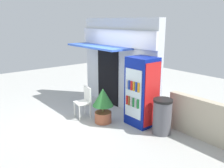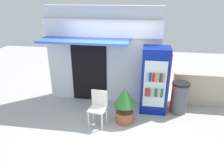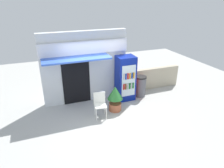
{
  "view_description": "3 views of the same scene",
  "coord_description": "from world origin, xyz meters",
  "px_view_note": "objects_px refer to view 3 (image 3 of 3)",
  "views": [
    {
      "loc": [
        5.43,
        -3.39,
        2.77
      ],
      "look_at": [
        0.56,
        0.54,
        1.09
      ],
      "focal_mm": 37.93,
      "sensor_mm": 36.0,
      "label": 1
    },
    {
      "loc": [
        0.89,
        -4.5,
        3.15
      ],
      "look_at": [
        0.11,
        0.46,
        1.0
      ],
      "focal_mm": 33.91,
      "sensor_mm": 36.0,
      "label": 2
    },
    {
      "loc": [
        -1.99,
        -5.94,
        4.04
      ],
      "look_at": [
        0.4,
        0.45,
        1.04
      ],
      "focal_mm": 32.24,
      "sensor_mm": 36.0,
      "label": 3
    }
  ],
  "objects_px": {
    "drink_cooler": "(126,78)",
    "potted_plant_near_shop": "(115,97)",
    "plastic_chair": "(100,103)",
    "trash_bin": "(140,86)"
  },
  "relations": [
    {
      "from": "potted_plant_near_shop",
      "to": "drink_cooler",
      "type": "bearing_deg",
      "value": 44.62
    },
    {
      "from": "potted_plant_near_shop",
      "to": "trash_bin",
      "type": "bearing_deg",
      "value": 26.86
    },
    {
      "from": "potted_plant_near_shop",
      "to": "trash_bin",
      "type": "xyz_separation_m",
      "value": [
        1.47,
        0.75,
        -0.11
      ]
    },
    {
      "from": "plastic_chair",
      "to": "trash_bin",
      "type": "distance_m",
      "value": 2.32
    },
    {
      "from": "trash_bin",
      "to": "drink_cooler",
      "type": "bearing_deg",
      "value": -179.57
    },
    {
      "from": "trash_bin",
      "to": "plastic_chair",
      "type": "bearing_deg",
      "value": -156.38
    },
    {
      "from": "drink_cooler",
      "to": "potted_plant_near_shop",
      "type": "xyz_separation_m",
      "value": [
        -0.75,
        -0.74,
        -0.36
      ]
    },
    {
      "from": "drink_cooler",
      "to": "plastic_chair",
      "type": "height_order",
      "value": "drink_cooler"
    },
    {
      "from": "plastic_chair",
      "to": "potted_plant_near_shop",
      "type": "relative_size",
      "value": 0.92
    },
    {
      "from": "plastic_chair",
      "to": "potted_plant_near_shop",
      "type": "distance_m",
      "value": 0.68
    }
  ]
}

